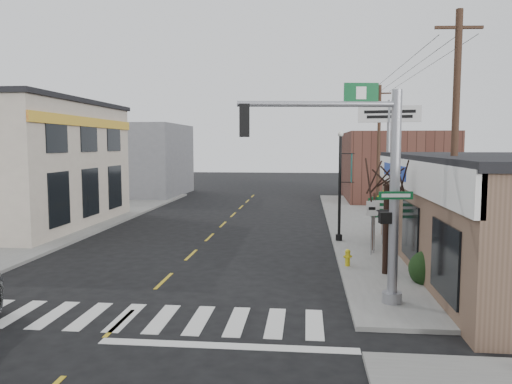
# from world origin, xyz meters

# --- Properties ---
(ground) EXTENTS (140.00, 140.00, 0.00)m
(ground) POSITION_xyz_m (0.00, 0.00, 0.00)
(ground) COLOR black
(ground) RESTS_ON ground
(sidewalk_right) EXTENTS (6.00, 38.00, 0.13)m
(sidewalk_right) POSITION_xyz_m (9.00, 13.00, 0.07)
(sidewalk_right) COLOR slate
(sidewalk_right) RESTS_ON ground
(sidewalk_left) EXTENTS (6.00, 38.00, 0.13)m
(sidewalk_left) POSITION_xyz_m (-9.00, 13.00, 0.07)
(sidewalk_left) COLOR slate
(sidewalk_left) RESTS_ON ground
(center_line) EXTENTS (0.12, 56.00, 0.01)m
(center_line) POSITION_xyz_m (0.00, 8.00, 0.01)
(center_line) COLOR gold
(center_line) RESTS_ON ground
(crosswalk) EXTENTS (11.00, 2.20, 0.01)m
(crosswalk) POSITION_xyz_m (0.00, 0.40, 0.01)
(crosswalk) COLOR silver
(crosswalk) RESTS_ON ground
(bldg_distant_right) EXTENTS (8.00, 10.00, 5.60)m
(bldg_distant_right) POSITION_xyz_m (12.00, 30.00, 2.80)
(bldg_distant_right) COLOR #512E25
(bldg_distant_right) RESTS_ON ground
(bldg_distant_left) EXTENTS (9.00, 10.00, 6.40)m
(bldg_distant_left) POSITION_xyz_m (-11.00, 32.00, 3.20)
(bldg_distant_left) COLOR slate
(bldg_distant_left) RESTS_ON ground
(traffic_signal_pole) EXTENTS (4.84, 0.38, 6.13)m
(traffic_signal_pole) POSITION_xyz_m (6.47, 2.00, 3.78)
(traffic_signal_pole) COLOR gray
(traffic_signal_pole) RESTS_ON sidewalk_right
(guide_sign) EXTENTS (1.40, 0.13, 2.45)m
(guide_sign) POSITION_xyz_m (8.17, 9.06, 1.73)
(guide_sign) COLOR #412B1E
(guide_sign) RESTS_ON sidewalk_right
(fire_hydrant) EXTENTS (0.20, 0.20, 0.63)m
(fire_hydrant) POSITION_xyz_m (6.30, 6.21, 0.47)
(fire_hydrant) COLOR gold
(fire_hydrant) RESTS_ON sidewalk_right
(ped_crossing_sign) EXTENTS (0.94, 0.07, 2.43)m
(ped_crossing_sign) POSITION_xyz_m (8.20, 10.54, 1.82)
(ped_crossing_sign) COLOR gray
(ped_crossing_sign) RESTS_ON sidewalk_right
(lamp_post) EXTENTS (0.66, 0.52, 5.07)m
(lamp_post) POSITION_xyz_m (6.36, 11.14, 3.08)
(lamp_post) COLOR black
(lamp_post) RESTS_ON sidewalk_right
(dance_center_sign) EXTENTS (3.18, 0.20, 6.75)m
(dance_center_sign) POSITION_xyz_m (9.00, 14.53, 5.22)
(dance_center_sign) COLOR gray
(dance_center_sign) RESTS_ON sidewalk_right
(bare_tree) EXTENTS (2.32, 2.32, 4.64)m
(bare_tree) POSITION_xyz_m (7.50, 5.24, 3.78)
(bare_tree) COLOR black
(bare_tree) RESTS_ON sidewalk_right
(shrub_front) EXTENTS (1.19, 1.19, 0.90)m
(shrub_front) POSITION_xyz_m (8.69, 4.23, 0.58)
(shrub_front) COLOR #213E1A
(shrub_front) RESTS_ON sidewalk_right
(shrub_back) EXTENTS (1.14, 1.14, 0.85)m
(shrub_back) POSITION_xyz_m (9.35, 7.53, 0.56)
(shrub_back) COLOR #1B3112
(shrub_back) RESTS_ON sidewalk_right
(utility_pole_near) EXTENTS (1.51, 0.23, 8.70)m
(utility_pole_near) POSITION_xyz_m (9.50, 4.60, 4.59)
(utility_pole_near) COLOR #44381E
(utility_pole_near) RESTS_ON sidewalk_right
(utility_pole_far) EXTENTS (1.45, 0.22, 8.35)m
(utility_pole_far) POSITION_xyz_m (9.50, 21.67, 4.41)
(utility_pole_far) COLOR #422F1A
(utility_pole_far) RESTS_ON sidewalk_right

